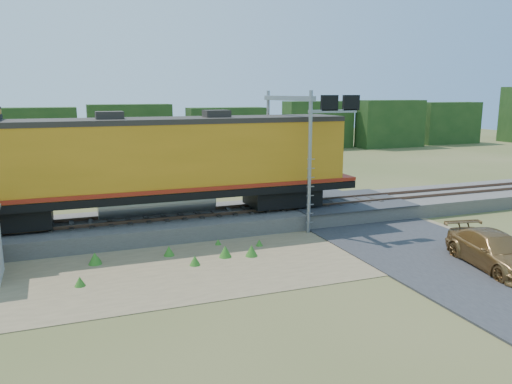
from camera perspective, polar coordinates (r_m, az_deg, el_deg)
name	(u,v)px	position (r m, az deg, el deg)	size (l,w,h in m)	color
ground	(272,259)	(21.90, 1.86, -7.69)	(140.00, 140.00, 0.00)	#475123
ballast	(230,218)	(27.20, -2.97, -3.03)	(70.00, 5.00, 0.80)	slate
rails	(230,210)	(27.08, -2.98, -2.05)	(70.00, 1.54, 0.16)	brown
dirt_shoulder	(225,261)	(21.70, -3.58, -7.84)	(26.00, 8.00, 0.03)	#8C7754
road	(397,237)	(25.84, 15.77, -4.94)	(7.00, 66.00, 0.86)	#38383A
tree_line_north	(143,129)	(57.82, -12.76, 6.99)	(130.00, 3.00, 6.50)	#1B3814
weed_clumps	(193,268)	(20.98, -7.22, -8.64)	(15.00, 6.20, 0.56)	#357621
locomotive	(150,162)	(25.63, -12.04, 3.34)	(21.39, 3.26, 5.52)	black
signal_gantry	(299,125)	(27.14, 4.90, 7.66)	(2.87, 6.20, 7.24)	gray
car	(495,251)	(22.85, 25.65, -6.09)	(2.05, 5.04, 1.46)	olive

